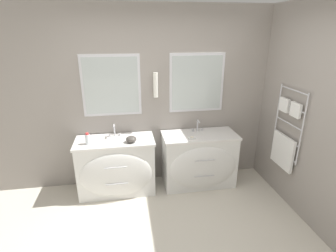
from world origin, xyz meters
TOP-DOWN VIEW (x-y plane):
  - wall_back at (-0.00, 1.74)m, footprint 4.94×0.15m
  - wall_right at (1.70, 0.77)m, footprint 0.13×3.56m
  - vanity_left at (-0.63, 1.41)m, footprint 1.09×0.58m
  - vanity_right at (0.59, 1.41)m, footprint 1.09×0.58m
  - faucet_left at (-0.63, 1.56)m, footprint 0.17×0.11m
  - faucet_right at (0.59, 1.56)m, footprint 0.17×0.11m
  - toiletry_bottle at (-0.98, 1.35)m, footprint 0.06×0.06m
  - amenity_bowl at (-0.41, 1.32)m, footprint 0.14×0.14m
  - soap_dish at (0.43, 1.28)m, footprint 0.09×0.07m

SIDE VIEW (x-z plane):
  - vanity_left at x=-0.63m, z-range 0.01..0.82m
  - vanity_right at x=0.59m, z-range 0.01..0.82m
  - soap_dish at x=0.43m, z-range 0.81..0.85m
  - amenity_bowl at x=-0.41m, z-range 0.81..0.90m
  - toiletry_bottle at x=-0.98m, z-range 0.81..0.97m
  - faucet_left at x=-0.63m, z-range 0.81..0.99m
  - faucet_right at x=0.59m, z-range 0.81..0.99m
  - wall_right at x=1.70m, z-range -0.01..2.59m
  - wall_back at x=0.00m, z-range 0.01..2.61m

